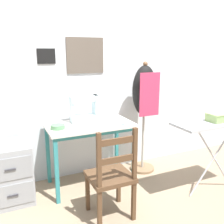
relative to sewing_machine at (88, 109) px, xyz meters
The scene contains 12 objects.
ground_plane 0.97m from the sewing_machine, 92.93° to the right, with size 14.00×14.00×0.00m, color gray.
wall_back 0.45m from the sewing_machine, 94.92° to the left, with size 10.00×0.07×2.55m.
sewing_table 0.28m from the sewing_machine, 99.06° to the right, with size 0.98×0.55×0.74m.
sewing_machine is the anchor object (origin of this frame).
fabric_bowl 0.44m from the sewing_machine, 159.62° to the right, with size 0.15×0.15×0.05m.
scissors 0.47m from the sewing_machine, 41.01° to the right, with size 0.12×0.11×0.01m.
thread_spool_near_machine 0.25m from the sewing_machine, ahead, with size 0.04×0.04×0.03m.
wooden_chair 0.91m from the sewing_machine, 93.90° to the right, with size 0.40×0.38×0.90m.
filing_cabinet 1.07m from the sewing_machine, behind, with size 0.43×0.46×0.63m.
dress_form 0.75m from the sewing_machine, ahead, with size 0.32×0.32×1.43m.
ironing_board 1.44m from the sewing_machine, 34.96° to the right, with size 1.01×0.34×0.83m.
storage_box 1.43m from the sewing_machine, 35.57° to the right, with size 0.22×0.17×0.09m.
Camera 1 is at (-0.90, -2.31, 1.53)m, focal length 40.00 mm.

